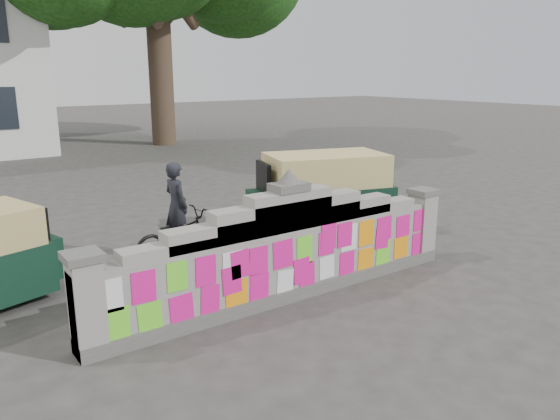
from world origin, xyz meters
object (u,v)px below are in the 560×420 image
(cyclist_bike, at_px, (178,235))
(cyclist_rider, at_px, (177,218))
(pedestrian, at_px, (290,194))
(rickshaw_right, at_px, (322,192))

(cyclist_bike, bearing_deg, cyclist_rider, 83.27)
(cyclist_rider, xyz_separation_m, pedestrian, (2.72, 0.21, 0.06))
(cyclist_rider, height_order, pedestrian, pedestrian)
(pedestrian, xyz_separation_m, rickshaw_right, (0.52, -0.44, 0.04))
(rickshaw_right, bearing_deg, cyclist_rider, 12.90)
(cyclist_rider, distance_m, rickshaw_right, 3.25)
(cyclist_bike, height_order, rickshaw_right, rickshaw_right)
(cyclist_bike, xyz_separation_m, pedestrian, (2.72, 0.21, 0.38))
(cyclist_rider, relative_size, rickshaw_right, 0.49)
(rickshaw_right, bearing_deg, cyclist_bike, 12.90)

